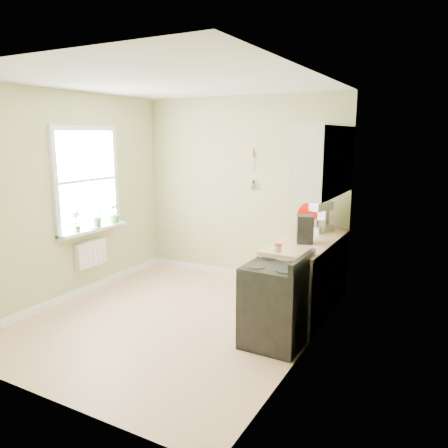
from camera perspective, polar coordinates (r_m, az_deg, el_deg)
The scene contains 21 objects.
floor at distance 5.33m, azimuth -6.62°, elevation -12.40°, with size 3.20×3.60×0.02m, color tan.
ceiling at distance 4.90m, azimuth -7.39°, elevation 18.07°, with size 3.20×3.60×0.02m, color white.
wall_back at distance 6.48m, azimuth 2.33°, elevation 4.48°, with size 3.20×0.02×2.70m, color #BABC80.
wall_left at distance 6.01m, azimuth -19.64°, elevation 3.26°, with size 0.02×3.60×2.70m, color #BABC80.
wall_right at distance 4.22m, azimuth 11.13°, elevation 0.48°, with size 0.02×3.60×2.70m, color #BABC80.
base_cabinets at distance 5.47m, azimuth 10.82°, elevation -6.89°, with size 0.60×1.60×0.87m, color white.
countertop at distance 5.35m, azimuth 10.90°, elevation -2.24°, with size 0.64×1.60×0.04m, color beige.
upper_cabinets at distance 5.26m, azimuth 13.05°, elevation 8.04°, with size 0.35×1.40×0.80m, color white.
window at distance 6.17m, azimuth -17.53°, elevation 5.47°, with size 0.06×1.14×1.44m.
window_sill at distance 6.22m, azimuth -16.69°, elevation -0.70°, with size 0.18×1.14×0.04m, color white.
radiator at distance 6.28m, azimuth -17.03°, elevation -3.70°, with size 0.12×0.50×0.35m, color white.
wall_utensils at distance 6.35m, azimuth 3.85°, elevation 6.26°, with size 0.02×0.14×0.58m.
stove at distance 4.63m, azimuth 6.89°, elevation -10.21°, with size 0.62×0.70×0.97m.
stand_mixer at distance 5.81m, azimuth 12.54°, elevation 0.82°, with size 0.32×0.39×0.43m.
kettle at distance 6.07m, azimuth 10.85°, elevation 0.39°, with size 0.17×0.10×0.17m.
coffee_maker at distance 5.16m, azimuth 10.48°, elevation -0.76°, with size 0.25×0.26×0.32m.
red_tray at distance 6.04m, azimuth 11.21°, elevation 1.18°, with size 0.34×0.34×0.02m, color #C20A05.
jar at distance 4.72m, azimuth 7.06°, elevation -3.12°, with size 0.08×0.08×0.09m.
plant_a at distance 5.98m, azimuth -18.70°, elevation 0.32°, with size 0.15×0.10×0.29m, color #316530.
plant_b at distance 6.23m, azimuth -16.17°, elevation 1.00°, with size 0.17×0.14×0.31m, color #316530.
plant_c at distance 6.47m, azimuth -14.15°, elevation 1.31°, with size 0.15×0.15×0.27m, color #316530.
Camera 1 is at (2.83, -3.97, 2.14)m, focal length 35.00 mm.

